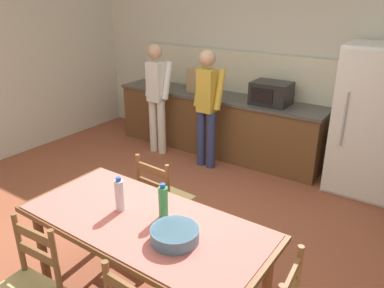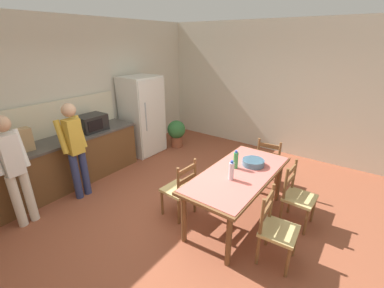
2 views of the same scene
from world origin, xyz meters
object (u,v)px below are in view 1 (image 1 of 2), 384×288
(bottle_near_centre, at_px, (120,195))
(bottle_off_centre, at_px, (163,202))
(microwave, at_px, (271,93))
(chair_side_far_left, at_px, (163,200))
(person_at_counter, at_px, (207,104))
(paper_bag, at_px, (196,80))
(refrigerator, at_px, (372,122))
(serving_bowl, at_px, (175,234))
(person_at_sink, at_px, (157,94))
(dining_table, at_px, (145,230))

(bottle_near_centre, height_order, bottle_off_centre, same)
(microwave, relative_size, chair_side_far_left, 0.55)
(bottle_near_centre, distance_m, person_at_counter, 2.51)
(bottle_near_centre, xyz_separation_m, chair_side_far_left, (-0.18, 0.72, -0.45))
(bottle_off_centre, height_order, chair_side_far_left, bottle_off_centre)
(bottle_off_centre, xyz_separation_m, chair_side_far_left, (-0.51, 0.62, -0.45))
(paper_bag, bearing_deg, refrigerator, -0.26)
(paper_bag, xyz_separation_m, person_at_counter, (0.52, -0.51, -0.16))
(paper_bag, distance_m, serving_bowl, 3.50)
(bottle_off_centre, distance_m, person_at_sink, 3.03)
(microwave, height_order, paper_bag, paper_bag)
(dining_table, xyz_separation_m, chair_side_far_left, (-0.41, 0.72, -0.24))
(bottle_off_centre, bearing_deg, dining_table, -131.88)
(chair_side_far_left, distance_m, person_at_sink, 2.28)
(paper_bag, bearing_deg, dining_table, -62.79)
(dining_table, relative_size, bottle_off_centre, 6.93)
(refrigerator, relative_size, bottle_near_centre, 6.51)
(bottle_near_centre, xyz_separation_m, serving_bowl, (0.56, -0.07, -0.07))
(microwave, bearing_deg, bottle_near_centre, -88.61)
(person_at_sink, bearing_deg, bottle_near_centre, -146.07)
(bottle_near_centre, bearing_deg, serving_bowl, -7.34)
(bottle_off_centre, relative_size, person_at_sink, 0.17)
(refrigerator, distance_m, serving_bowl, 3.04)
(microwave, distance_m, person_at_sink, 1.64)
(person_at_sink, xyz_separation_m, person_at_counter, (0.88, -0.02, -0.01))
(bottle_near_centre, bearing_deg, refrigerator, 67.41)
(refrigerator, xyz_separation_m, serving_bowl, (-0.65, -2.97, -0.06))
(refrigerator, distance_m, dining_table, 3.06)
(microwave, height_order, chair_side_far_left, microwave)
(microwave, height_order, dining_table, microwave)
(paper_bag, height_order, person_at_counter, person_at_counter)
(serving_bowl, xyz_separation_m, person_at_sink, (-2.18, 2.49, 0.09))
(chair_side_far_left, bearing_deg, bottle_off_centre, 133.03)
(dining_table, distance_m, person_at_sink, 3.06)
(chair_side_far_left, bearing_deg, dining_table, 123.37)
(bottle_off_centre, xyz_separation_m, person_at_counter, (-1.08, 2.29, 0.01))
(dining_table, xyz_separation_m, serving_bowl, (0.32, -0.07, 0.14))
(serving_bowl, relative_size, person_at_sink, 0.20)
(microwave, xyz_separation_m, chair_side_far_left, (-0.11, -2.19, -0.59))
(bottle_off_centre, distance_m, chair_side_far_left, 0.92)
(microwave, relative_size, bottle_off_centre, 1.85)
(serving_bowl, height_order, person_at_counter, person_at_counter)
(refrigerator, height_order, serving_bowl, refrigerator)
(bottle_near_centre, xyz_separation_m, person_at_counter, (-0.75, 2.40, 0.01))
(dining_table, xyz_separation_m, person_at_sink, (-1.86, 2.42, 0.22))
(bottle_off_centre, bearing_deg, bottle_near_centre, -162.65)
(dining_table, bearing_deg, paper_bag, 117.21)
(dining_table, relative_size, person_at_counter, 1.16)
(microwave, distance_m, person_at_counter, 0.86)
(bottle_near_centre, height_order, serving_bowl, bottle_near_centre)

